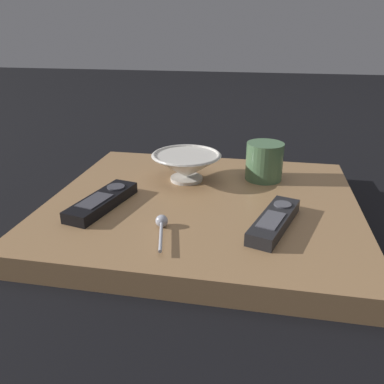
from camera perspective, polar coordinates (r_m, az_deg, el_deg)
The scene contains 7 objects.
ground_plane at distance 0.87m, azimuth 1.59°, elevation -3.80°, with size 6.00×6.00×0.00m, color black.
table at distance 0.86m, azimuth 1.61°, elevation -2.42°, with size 0.66×0.58×0.05m.
cereal_bowl at distance 0.94m, azimuth -0.83°, elevation 3.94°, with size 0.17×0.17×0.07m.
coffee_mug at distance 0.96m, azimuth 10.55°, elevation 4.44°, with size 0.09×0.09×0.09m.
teaspoon at distance 0.72m, azimuth -4.49°, elevation -4.69°, with size 0.04×0.12×0.02m.
tv_remote_near at distance 0.74m, azimuth 11.97°, elevation -4.16°, with size 0.10×0.19×0.03m.
tv_remote_far at distance 0.83m, azimuth -13.01°, elevation -1.33°, with size 0.10×0.20×0.03m.
Camera 1 is at (0.12, -0.77, 0.39)m, focal length 36.40 mm.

